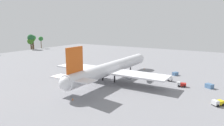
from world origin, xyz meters
The scene contains 10 objects.
ground_plane centered at (0.00, 0.00, 0.00)m, with size 278.45×278.45×0.00m, color gray.
cargo_airplane centered at (-0.44, 0.00, 6.09)m, with size 69.61×57.81×18.96m.
catering_truck centered at (13.15, -24.25, 1.12)m, with size 3.75×5.08×2.17m.
pushback_tractor centered at (-9.35, -47.99, 1.09)m, with size 4.36×4.05×1.99m.
cargo_loader centered at (6.37, -32.13, 1.08)m, with size 3.22×4.15×2.05m.
cargo_container_fore centered at (10.56, -43.01, 0.96)m, with size 3.54×3.81×1.92m.
cargo_container_aft centered at (25.86, -24.33, 0.89)m, with size 3.52×3.07×1.78m.
safety_cone_nose centered at (31.33, -3.89, 0.33)m, with size 0.47×0.47×0.66m, color orange.
safety_cone_tail centered at (-31.33, -2.31, 0.36)m, with size 0.50×0.50×0.72m, color orange.
tree_line_backdrop centered at (46.82, 139.95, 11.07)m, with size 126.04×7.22×16.27m.
Camera 1 is at (-85.14, -52.11, 27.42)m, focal length 33.29 mm.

